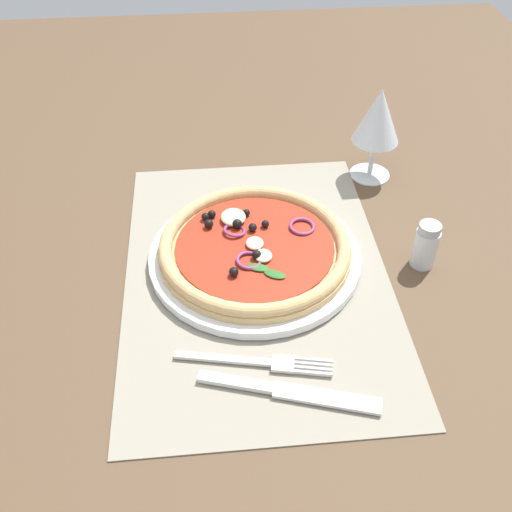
{
  "coord_description": "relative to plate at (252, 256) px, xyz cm",
  "views": [
    {
      "loc": [
        55.96,
        -5.37,
        54.26
      ],
      "look_at": [
        -0.75,
        0.0,
        2.59
      ],
      "focal_mm": 41.53,
      "sensor_mm": 36.0,
      "label": 1
    }
  ],
  "objects": [
    {
      "name": "placemat",
      "position": [
        2.51,
        0.39,
        -0.8
      ],
      "size": [
        50.45,
        34.32,
        0.4
      ],
      "primitive_type": "cube",
      "color": "gray",
      "rests_on": "ground_plane"
    },
    {
      "name": "ground_plane",
      "position": [
        2.51,
        0.39,
        -2.2
      ],
      "size": [
        190.0,
        140.0,
        2.4
      ],
      "primitive_type": "cube",
      "color": "brown"
    },
    {
      "name": "pizza",
      "position": [
        -0.06,
        -0.01,
        1.67
      ],
      "size": [
        25.65,
        25.65,
        2.66
      ],
      "color": "tan",
      "rests_on": "plate"
    },
    {
      "name": "wine_glass",
      "position": [
        -18.76,
        20.68,
        9.13
      ],
      "size": [
        7.2,
        7.2,
        14.9
      ],
      "color": "silver",
      "rests_on": "ground_plane"
    },
    {
      "name": "pepper_shaker",
      "position": [
        2.76,
        22.67,
        2.26
      ],
      "size": [
        3.2,
        3.2,
        6.7
      ],
      "color": "silver",
      "rests_on": "ground_plane"
    },
    {
      "name": "fork",
      "position": [
        17.41,
        -0.4,
        -0.38
      ],
      "size": [
        5.11,
        17.94,
        0.44
      ],
      "rotation": [
        0.0,
        0.0,
        1.37
      ],
      "color": "silver",
      "rests_on": "placemat"
    },
    {
      "name": "knife",
      "position": [
        21.66,
        2.21,
        -0.34
      ],
      "size": [
        7.36,
        19.62,
        0.62
      ],
      "rotation": [
        0.0,
        0.0,
        1.28
      ],
      "color": "silver",
      "rests_on": "placemat"
    },
    {
      "name": "plate",
      "position": [
        0.0,
        0.0,
        0.0
      ],
      "size": [
        28.27,
        28.27,
        1.19
      ],
      "primitive_type": "cylinder",
      "color": "white",
      "rests_on": "placemat"
    }
  ]
}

